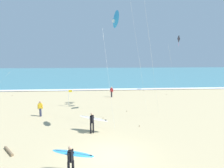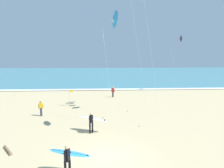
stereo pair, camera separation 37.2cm
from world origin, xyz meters
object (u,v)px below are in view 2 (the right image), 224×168
(driftwood_log, at_px, (8,150))
(lifeguard_flag, at_px, (70,96))
(bystander_yellow_top, at_px, (41,108))
(kite_diamond_charcoal_high, at_px, (181,41))
(kite_delta_cobalt_distant, at_px, (114,20))
(bystander_red_top, at_px, (113,92))
(surfer_lead, at_px, (92,120))
(surfer_trailing, at_px, (68,156))

(driftwood_log, bearing_deg, lifeguard_flag, 78.72)
(bystander_yellow_top, height_order, driftwood_log, bystander_yellow_top)
(kite_diamond_charcoal_high, distance_m, lifeguard_flag, 20.56)
(kite_delta_cobalt_distant, xyz_separation_m, bystander_yellow_top, (-7.25, 4.61, -8.11))
(kite_diamond_charcoal_high, relative_size, bystander_red_top, 5.97)
(surfer_lead, distance_m, bystander_yellow_top, 7.22)
(lifeguard_flag, relative_size, driftwood_log, 1.42)
(kite_diamond_charcoal_high, height_order, driftwood_log, kite_diamond_charcoal_high)
(surfer_lead, xyz_separation_m, bystander_red_top, (2.49, 13.63, -0.24))
(lifeguard_flag, bearing_deg, kite_delta_cobalt_distant, -60.16)
(surfer_trailing, bearing_deg, driftwood_log, 147.35)
(surfer_trailing, relative_size, kite_delta_cobalt_distant, 0.24)
(kite_diamond_charcoal_high, bearing_deg, driftwood_log, -133.09)
(kite_delta_cobalt_distant, height_order, bystander_yellow_top, kite_delta_cobalt_distant)
(surfer_trailing, distance_m, kite_delta_cobalt_distant, 10.26)
(surfer_trailing, height_order, driftwood_log, surfer_trailing)
(surfer_lead, relative_size, kite_diamond_charcoal_high, 0.26)
(bystander_red_top, bearing_deg, kite_diamond_charcoal_high, 19.27)
(bystander_yellow_top, bearing_deg, kite_diamond_charcoal_high, 33.65)
(surfer_lead, height_order, bystander_red_top, surfer_lead)
(surfer_lead, height_order, surfer_trailing, same)
(kite_delta_cobalt_distant, relative_size, lifeguard_flag, 4.58)
(bystander_yellow_top, height_order, bystander_red_top, same)
(lifeguard_flag, bearing_deg, surfer_trailing, -81.72)
(driftwood_log, bearing_deg, kite_diamond_charcoal_high, 46.91)
(kite_diamond_charcoal_high, distance_m, kite_delta_cobalt_distant, 21.29)
(kite_diamond_charcoal_high, xyz_separation_m, bystander_red_top, (-11.44, -4.00, -7.74))
(surfer_trailing, relative_size, driftwood_log, 1.59)
(surfer_lead, bearing_deg, kite_diamond_charcoal_high, 51.69)
(kite_diamond_charcoal_high, bearing_deg, kite_delta_cobalt_distant, -124.71)
(surfer_trailing, height_order, lifeguard_flag, lifeguard_flag)
(bystander_yellow_top, bearing_deg, lifeguard_flag, 58.41)
(kite_delta_cobalt_distant, xyz_separation_m, driftwood_log, (-7.18, -3.13, -8.83))
(bystander_yellow_top, relative_size, bystander_red_top, 1.00)
(bystander_red_top, bearing_deg, bystander_yellow_top, -131.72)
(kite_diamond_charcoal_high, xyz_separation_m, kite_delta_cobalt_distant, (-12.12, -17.50, 0.37))
(bystander_yellow_top, distance_m, lifeguard_flag, 4.57)
(driftwood_log, bearing_deg, bystander_yellow_top, 90.49)
(surfer_lead, distance_m, surfer_trailing, 5.92)
(surfer_trailing, relative_size, lifeguard_flag, 1.12)
(kite_delta_cobalt_distant, height_order, driftwood_log, kite_delta_cobalt_distant)
(kite_delta_cobalt_distant, relative_size, bystander_yellow_top, 6.05)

